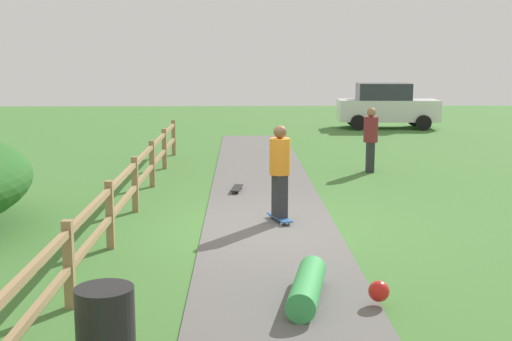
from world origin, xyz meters
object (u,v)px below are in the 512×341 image
(trash_bin, at_px, (106,333))
(parked_car_white, at_px, (386,106))
(bystander_maroon, at_px, (371,137))
(skater_riding, at_px, (280,168))
(skateboard_loose, at_px, (237,188))
(skater_fallen, at_px, (313,287))

(trash_bin, bearing_deg, parked_car_white, 71.50)
(bystander_maroon, distance_m, parked_car_white, 11.37)
(skater_riding, xyz_separation_m, parked_car_white, (5.53, 16.45, -0.06))
(bystander_maroon, xyz_separation_m, parked_car_white, (2.81, 11.01, 0.02))
(skater_riding, bearing_deg, skateboard_loose, 105.79)
(skater_riding, bearing_deg, parked_car_white, 71.43)
(skater_fallen, relative_size, parked_car_white, 0.37)
(trash_bin, distance_m, skateboard_loose, 8.97)
(skater_fallen, bearing_deg, parked_car_white, 75.41)
(skater_fallen, bearing_deg, skateboard_loose, 98.04)
(skater_fallen, bearing_deg, bystander_maroon, 75.07)
(trash_bin, height_order, skateboard_loose, trash_bin)
(skater_fallen, relative_size, skateboard_loose, 1.91)
(skater_riding, height_order, skateboard_loose, skater_riding)
(skateboard_loose, relative_size, parked_car_white, 0.19)
(trash_bin, height_order, skater_riding, skater_riding)
(skater_riding, relative_size, parked_car_white, 0.42)
(trash_bin, xyz_separation_m, skateboard_loose, (1.19, 8.88, -0.36))
(skateboard_loose, distance_m, bystander_maroon, 4.46)
(trash_bin, bearing_deg, skateboard_loose, 82.36)
(skater_riding, relative_size, bystander_maroon, 1.04)
(skater_riding, distance_m, bystander_maroon, 6.08)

